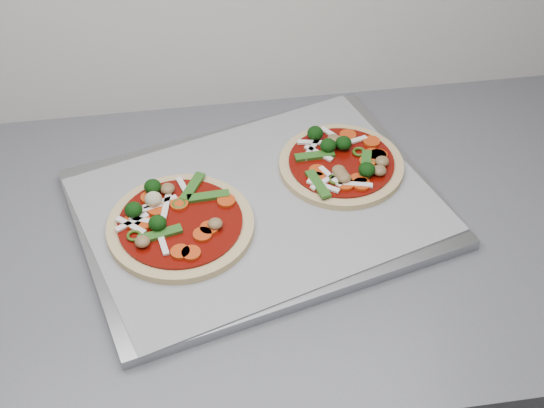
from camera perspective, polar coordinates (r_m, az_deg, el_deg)
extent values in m
cube|color=#9D9DA2|center=(1.05, -1.01, -0.36)|extent=(0.56, 0.47, 0.02)
cube|color=gray|center=(1.05, -1.01, -0.01)|extent=(0.55, 0.46, 0.00)
cylinder|color=tan|center=(1.02, -6.89, -1.66)|extent=(0.20, 0.20, 0.01)
cylinder|color=#6F0901|center=(1.01, -6.93, -1.38)|extent=(0.17, 0.17, 0.00)
cube|color=white|center=(1.03, -7.98, -0.13)|extent=(0.02, 0.05, 0.00)
cylinder|color=red|center=(1.03, -8.70, -0.38)|extent=(0.03, 0.03, 0.00)
ellipsoid|color=brown|center=(1.05, -7.87, 1.15)|extent=(0.03, 0.03, 0.01)
cylinder|color=red|center=(0.99, -4.74, -1.82)|extent=(0.03, 0.03, 0.00)
cube|color=#2D6522|center=(1.04, -4.82, 0.59)|extent=(0.06, 0.02, 0.00)
cylinder|color=red|center=(1.04, -9.20, 0.49)|extent=(0.03, 0.03, 0.00)
ellipsoid|color=#0D380E|center=(1.00, -8.62, -1.43)|extent=(0.03, 0.03, 0.02)
cube|color=white|center=(1.03, -8.43, 0.12)|extent=(0.05, 0.02, 0.00)
cube|color=white|center=(1.01, -10.60, -1.60)|extent=(0.04, 0.04, 0.00)
cylinder|color=red|center=(1.03, -3.47, 0.25)|extent=(0.03, 0.03, 0.00)
ellipsoid|color=#BDAF8F|center=(1.03, -8.92, 0.36)|extent=(0.03, 0.03, 0.02)
cube|color=white|center=(1.01, -10.49, -1.36)|extent=(0.05, 0.03, 0.00)
ellipsoid|color=#0D380E|center=(1.02, -10.39, -0.43)|extent=(0.03, 0.03, 0.02)
cylinder|color=red|center=(1.01, -9.66, -1.44)|extent=(0.03, 0.03, 0.00)
cylinder|color=red|center=(0.99, -5.26, -2.30)|extent=(0.04, 0.04, 0.00)
torus|color=#334E10|center=(1.00, -10.34, -2.35)|extent=(0.03, 0.03, 0.00)
cube|color=#2D6522|center=(0.99, -8.42, -2.25)|extent=(0.06, 0.03, 0.00)
ellipsoid|color=brown|center=(0.99, -4.30, -1.50)|extent=(0.03, 0.03, 0.01)
cylinder|color=red|center=(1.03, -7.00, 0.02)|extent=(0.04, 0.04, 0.00)
torus|color=#334E10|center=(1.03, -7.01, -0.02)|extent=(0.03, 0.03, 0.00)
ellipsoid|color=#0D380E|center=(1.05, -8.98, 1.30)|extent=(0.03, 0.03, 0.02)
cube|color=#2D6522|center=(1.05, -6.00, 1.30)|extent=(0.04, 0.06, 0.00)
ellipsoid|color=brown|center=(0.98, -9.73, -2.80)|extent=(0.02, 0.02, 0.01)
cube|color=white|center=(0.98, -8.27, -2.81)|extent=(0.02, 0.05, 0.00)
cylinder|color=red|center=(0.97, -6.92, -3.60)|extent=(0.03, 0.03, 0.00)
cube|color=white|center=(1.05, -6.62, 1.17)|extent=(0.02, 0.05, 0.00)
cylinder|color=red|center=(1.01, -10.48, -1.32)|extent=(0.03, 0.03, 0.00)
cylinder|color=red|center=(0.97, -6.11, -3.69)|extent=(0.04, 0.04, 0.00)
cube|color=white|center=(1.01, -9.42, -1.28)|extent=(0.05, 0.03, 0.00)
cube|color=white|center=(1.03, -9.55, -0.43)|extent=(0.05, 0.02, 0.00)
cylinder|color=tan|center=(1.10, 5.23, 2.93)|extent=(0.25, 0.25, 0.01)
cylinder|color=#6F0901|center=(1.10, 5.25, 3.19)|extent=(0.21, 0.21, 0.00)
torus|color=#334E10|center=(1.06, 4.79, 1.84)|extent=(0.03, 0.03, 0.00)
cube|color=white|center=(1.14, 4.62, 5.17)|extent=(0.03, 0.04, 0.00)
cylinder|color=red|center=(1.06, 5.55, 1.50)|extent=(0.03, 0.03, 0.00)
cube|color=#2D6522|center=(1.09, 7.07, 3.00)|extent=(0.03, 0.06, 0.00)
cylinder|color=red|center=(1.08, 3.44, 2.50)|extent=(0.03, 0.03, 0.00)
cube|color=#2D6522|center=(1.05, 3.48, 1.52)|extent=(0.03, 0.06, 0.00)
cylinder|color=red|center=(1.06, 6.76, 1.48)|extent=(0.03, 0.03, 0.00)
cube|color=#2D6522|center=(1.10, 3.23, 3.66)|extent=(0.06, 0.02, 0.00)
ellipsoid|color=brown|center=(1.08, 8.09, 2.53)|extent=(0.03, 0.03, 0.01)
cube|color=white|center=(1.07, 4.43, 2.06)|extent=(0.03, 0.05, 0.00)
ellipsoid|color=brown|center=(1.09, 8.29, 3.20)|extent=(0.02, 0.02, 0.01)
ellipsoid|color=brown|center=(1.12, 4.65, 4.89)|extent=(0.02, 0.02, 0.01)
ellipsoid|color=brown|center=(1.07, 5.05, 2.54)|extent=(0.02, 0.02, 0.01)
cylinder|color=red|center=(1.07, 6.51, 1.82)|extent=(0.03, 0.03, 0.00)
ellipsoid|color=#0D380E|center=(1.07, 7.15, 2.59)|extent=(0.03, 0.03, 0.02)
cylinder|color=red|center=(1.11, 8.05, 3.67)|extent=(0.03, 0.03, 0.00)
cube|color=white|center=(1.06, 3.99, 1.72)|extent=(0.05, 0.03, 0.00)
torus|color=#334E10|center=(1.11, 6.58, 3.92)|extent=(0.03, 0.03, 0.00)
cylinder|color=red|center=(1.06, 3.38, 1.93)|extent=(0.03, 0.03, 0.00)
cube|color=white|center=(1.12, 3.15, 4.64)|extent=(0.05, 0.02, 0.00)
ellipsoid|color=brown|center=(1.06, 5.46, 1.97)|extent=(0.03, 0.03, 0.01)
torus|color=#334E10|center=(1.09, 7.72, 2.90)|extent=(0.03, 0.03, 0.00)
cube|color=white|center=(1.11, 2.94, 4.10)|extent=(0.03, 0.04, 0.00)
ellipsoid|color=brown|center=(1.07, 5.21, 2.29)|extent=(0.02, 0.02, 0.01)
ellipsoid|color=#0D380E|center=(1.11, 4.25, 4.41)|extent=(0.03, 0.03, 0.02)
cylinder|color=red|center=(1.13, 7.50, 4.68)|extent=(0.03, 0.03, 0.00)
cube|color=white|center=(1.13, 6.06, 4.70)|extent=(0.05, 0.02, 0.00)
cylinder|color=red|center=(1.11, 7.96, 3.66)|extent=(0.04, 0.04, 0.00)
cylinder|color=red|center=(1.10, 7.23, 3.21)|extent=(0.03, 0.03, 0.00)
cube|color=white|center=(1.05, 3.88, 1.37)|extent=(0.04, 0.03, 0.00)
ellipsoid|color=#0D380E|center=(1.11, 5.41, 4.59)|extent=(0.03, 0.03, 0.02)
cylinder|color=red|center=(1.14, 5.73, 5.18)|extent=(0.03, 0.03, 0.00)
cube|color=white|center=(1.10, 3.53, 3.84)|extent=(0.04, 0.04, 0.00)
ellipsoid|color=#0D380E|center=(1.13, 3.27, 5.36)|extent=(0.03, 0.03, 0.02)
cube|color=white|center=(1.06, 6.29, 1.47)|extent=(0.05, 0.02, 0.00)
cylinder|color=red|center=(1.11, 7.60, 3.72)|extent=(0.03, 0.03, 0.00)
torus|color=#334E10|center=(1.09, 7.26, 2.74)|extent=(0.02, 0.02, 0.00)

